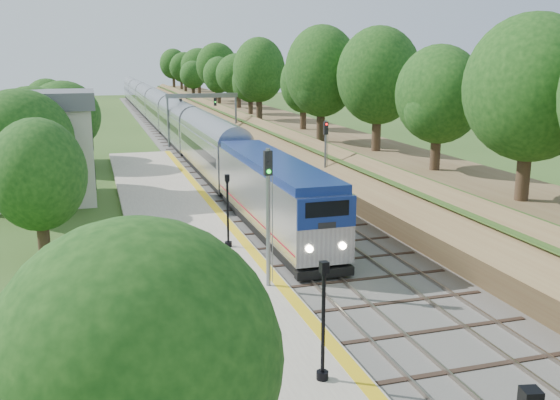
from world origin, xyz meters
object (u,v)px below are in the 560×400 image
object	(u,v)px
signal_gantry	(202,105)
signal_platform	(268,203)
train	(161,113)
lamppost_mid	(323,328)
signal_farside	(326,151)
lamppost_far	(228,215)
station_building	(35,147)

from	to	relation	value
signal_gantry	signal_platform	distance (m)	47.40
train	signal_platform	distance (m)	68.07
lamppost_mid	signal_farside	bearing A→B (deg)	68.91
lamppost_far	signal_farside	distance (m)	14.24
signal_gantry	signal_platform	bearing A→B (deg)	-96.51
lamppost_mid	signal_platform	world-z (taller)	signal_platform
train	signal_farside	bearing A→B (deg)	-83.10
lamppost_far	signal_platform	world-z (taller)	signal_platform
station_building	lamppost_mid	distance (m)	32.41
signal_gantry	lamppost_mid	xyz separation A→B (m)	(-6.01, -55.60, -2.68)
lamppost_mid	signal_farside	distance (m)	27.10
train	lamppost_mid	bearing A→B (deg)	-92.65
signal_platform	signal_farside	xyz separation A→B (m)	(9.10, 16.73, -0.55)
station_building	signal_gantry	world-z (taller)	station_building
train	station_building	bearing A→B (deg)	-106.96
station_building	signal_farside	bearing A→B (deg)	-14.88
lamppost_far	signal_platform	xyz separation A→B (m)	(0.47, -6.29, 2.05)
lamppost_far	signal_platform	distance (m)	6.63
station_building	lamppost_far	size ratio (longest dim) A/B	2.17
train	lamppost_mid	distance (m)	76.58
lamppost_mid	signal_gantry	bearing A→B (deg)	83.83
train	signal_farside	xyz separation A→B (m)	(6.20, -51.25, 1.44)
signal_platform	station_building	bearing A→B (deg)	116.66
lamppost_mid	signal_farside	world-z (taller)	signal_farside
signal_gantry	lamppost_mid	size ratio (longest dim) A/B	2.13
lamppost_far	signal_farside	xyz separation A→B (m)	(9.57, 10.45, 1.50)
lamppost_mid	signal_farside	xyz separation A→B (m)	(9.74, 25.25, 1.51)
signal_gantry	train	bearing A→B (deg)	96.75
lamppost_mid	lamppost_far	size ratio (longest dim) A/B	0.99
signal_gantry	lamppost_mid	distance (m)	55.99
signal_gantry	signal_farside	world-z (taller)	signal_gantry
lamppost_far	signal_farside	world-z (taller)	signal_farside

